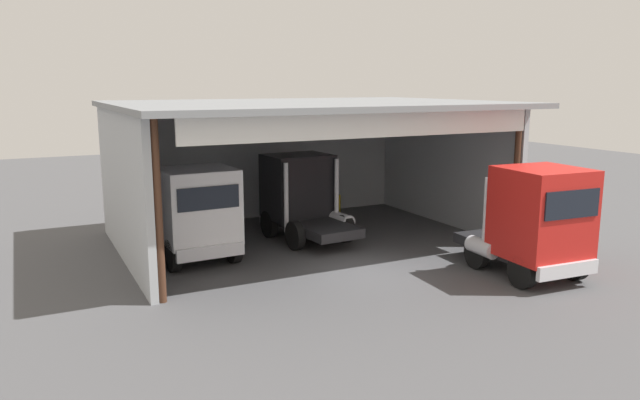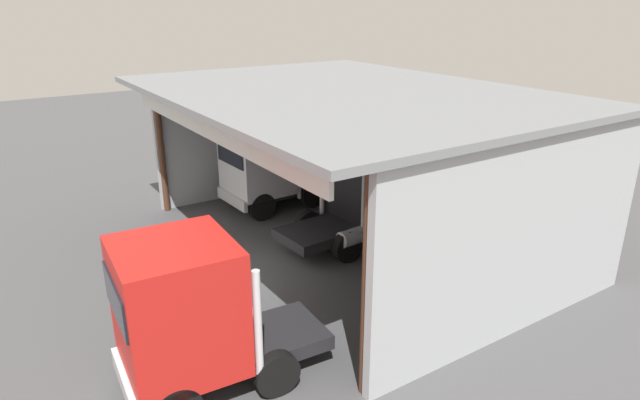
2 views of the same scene
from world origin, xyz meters
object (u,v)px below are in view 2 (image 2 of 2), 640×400
truck_white_yard_outside (264,167)px  oil_drum (498,238)px  truck_black_center_bay (361,194)px  tool_cart (450,229)px  truck_red_left_bay (190,315)px

truck_white_yard_outside → oil_drum: size_ratio=5.65×
truck_black_center_bay → tool_cart: truck_black_center_bay is taller
truck_red_left_bay → tool_cart: bearing=-72.7°
tool_cart → truck_white_yard_outside: bearing=-149.6°
truck_white_yard_outside → tool_cart: bearing=-152.0°
truck_black_center_bay → tool_cart: (1.94, 2.60, -1.27)m
oil_drum → truck_white_yard_outside: bearing=-149.3°
oil_drum → truck_black_center_bay: bearing=-134.0°
truck_white_yard_outside → truck_red_left_bay: size_ratio=1.08×
truck_red_left_bay → oil_drum: size_ratio=5.25×
truck_black_center_bay → oil_drum: 5.04m
truck_red_left_bay → truck_white_yard_outside: bearing=-32.0°
truck_black_center_bay → truck_red_left_bay: size_ratio=1.00×
truck_black_center_bay → tool_cart: bearing=49.2°
truck_white_yard_outside → tool_cart: 7.93m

